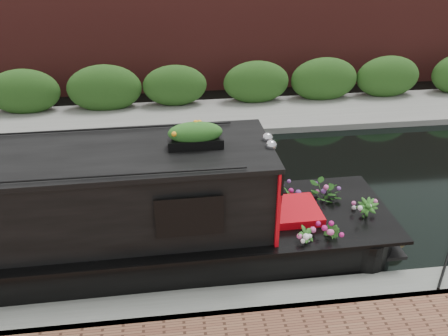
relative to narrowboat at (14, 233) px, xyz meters
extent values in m
plane|color=black|center=(2.82, 2.00, -0.82)|extent=(80.00, 80.00, 0.00)
cube|color=slate|center=(2.82, -1.30, -0.82)|extent=(40.00, 0.60, 0.50)
cube|color=gray|center=(2.82, 6.20, -0.82)|extent=(40.00, 2.40, 0.34)
cube|color=#274F1A|center=(2.82, 7.10, -0.82)|extent=(40.00, 1.10, 2.80)
cube|color=maroon|center=(2.82, 9.20, -0.82)|extent=(40.00, 1.00, 8.00)
cube|color=red|center=(4.02, 0.00, 0.57)|extent=(0.08, 1.71, 1.32)
cube|color=black|center=(2.72, -0.87, 0.65)|extent=(0.88, 0.04, 0.54)
cube|color=red|center=(4.53, 0.00, -0.13)|extent=(0.79, 0.89, 0.49)
sphere|color=silver|center=(4.03, -0.14, 1.34)|extent=(0.18, 0.18, 0.18)
sphere|color=silver|center=(4.03, 0.14, 1.34)|extent=(0.18, 0.18, 0.18)
cube|color=black|center=(2.90, 0.00, 1.39)|extent=(0.84, 0.28, 0.15)
ellipsoid|color=orange|center=(2.90, 0.00, 1.58)|extent=(0.92, 0.29, 0.23)
imported|color=#2D6622|center=(4.50, -0.74, -0.09)|extent=(0.37, 0.35, 0.59)
imported|color=#2D6622|center=(4.92, -0.72, -0.11)|extent=(0.32, 0.36, 0.54)
imported|color=#2D6622|center=(5.22, 0.44, -0.05)|extent=(0.71, 0.66, 0.65)
imported|color=#2D6622|center=(5.68, -0.20, -0.06)|extent=(0.50, 0.50, 0.65)
imported|color=#2D6622|center=(4.55, 0.66, -0.12)|extent=(0.20, 0.28, 0.51)
cylinder|color=olive|center=(6.36, 0.00, -0.64)|extent=(0.36, 0.38, 0.36)
camera|label=1|loc=(2.44, -6.81, 4.57)|focal=40.00mm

